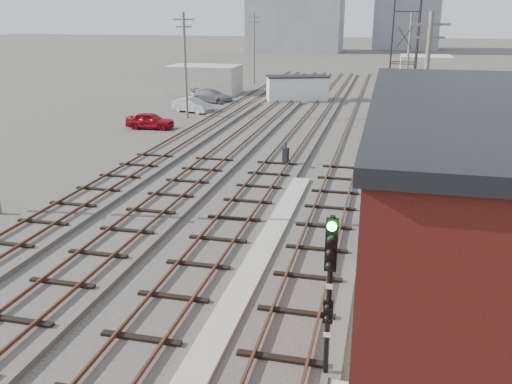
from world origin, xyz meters
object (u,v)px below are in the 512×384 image
(signal_mast, at_px, (329,286))
(car_grey, at_px, (212,96))
(site_trailer, at_px, (297,89))
(car_silver, at_px, (193,105))
(switch_stand, at_px, (286,156))
(car_red, at_px, (150,121))

(signal_mast, xyz_separation_m, car_grey, (-16.83, 42.40, -2.00))
(signal_mast, xyz_separation_m, site_trailer, (-8.24, 45.00, -1.33))
(car_silver, bearing_deg, site_trailer, -22.82)
(car_silver, bearing_deg, signal_mast, -133.83)
(signal_mast, height_order, site_trailer, signal_mast)
(site_trailer, height_order, car_grey, site_trailer)
(switch_stand, distance_m, car_red, 15.42)
(site_trailer, bearing_deg, car_silver, -152.84)
(car_red, height_order, car_grey, car_grey)
(switch_stand, height_order, car_grey, switch_stand)
(signal_mast, xyz_separation_m, switch_stand, (-4.70, 19.63, -2.03))
(car_red, bearing_deg, car_silver, -8.31)
(site_trailer, height_order, car_red, site_trailer)
(switch_stand, distance_m, car_grey, 25.81)
(switch_stand, relative_size, car_silver, 0.34)
(car_red, bearing_deg, site_trailer, -31.96)
(switch_stand, xyz_separation_m, car_grey, (-12.13, 22.78, 0.03))
(site_trailer, bearing_deg, car_red, -137.45)
(signal_mast, height_order, car_silver, signal_mast)
(switch_stand, bearing_deg, signal_mast, -56.86)
(car_red, xyz_separation_m, car_grey, (0.61, 14.10, 0.02))
(signal_mast, distance_m, car_silver, 40.01)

